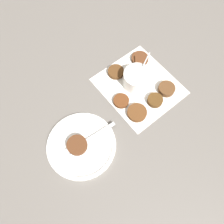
# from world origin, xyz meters

# --- Properties ---
(ground_plane) EXTENTS (4.00, 4.00, 0.00)m
(ground_plane) POSITION_xyz_m (0.00, 0.00, 0.00)
(ground_plane) COLOR #605B56
(napkin) EXTENTS (0.29, 0.27, 0.00)m
(napkin) POSITION_xyz_m (-0.03, -0.02, 0.00)
(napkin) COLOR silver
(napkin) RESTS_ON ground_plane
(sauce_bowl) EXTENTS (0.11, 0.12, 0.11)m
(sauce_bowl) POSITION_xyz_m (-0.01, -0.02, 0.03)
(sauce_bowl) COLOR white
(sauce_bowl) RESTS_ON napkin
(fritter_0) EXTENTS (0.06, 0.06, 0.02)m
(fritter_0) POSITION_xyz_m (-0.12, -0.02, 0.01)
(fritter_0) COLOR #4C3015
(fritter_0) RESTS_ON napkin
(fritter_1) EXTENTS (0.06, 0.06, 0.01)m
(fritter_1) POSITION_xyz_m (-0.04, 0.08, 0.01)
(fritter_1) COLOR #592F16
(fritter_1) RESTS_ON napkin
(fritter_2) EXTENTS (0.07, 0.07, 0.02)m
(fritter_2) POSITION_xyz_m (-0.11, 0.07, 0.01)
(fritter_2) COLOR #583319
(fritter_2) RESTS_ON napkin
(fritter_3) EXTENTS (0.06, 0.06, 0.02)m
(fritter_3) POSITION_xyz_m (-0.11, -0.09, 0.01)
(fritter_3) COLOR #54341D
(fritter_3) RESTS_ON napkin
(fritter_4) EXTENTS (0.07, 0.07, 0.01)m
(fritter_4) POSITION_xyz_m (0.06, -0.10, 0.01)
(fritter_4) COLOR #532E19
(fritter_4) RESTS_ON napkin
(fritter_5) EXTENTS (0.06, 0.06, 0.02)m
(fritter_5) POSITION_xyz_m (0.07, 0.02, 0.01)
(fritter_5) COLOR #4E2F17
(fritter_5) RESTS_ON napkin
(serving_plate) EXTENTS (0.24, 0.24, 0.02)m
(serving_plate) POSITION_xyz_m (-0.09, 0.29, 0.01)
(serving_plate) COLOR white
(serving_plate) RESTS_ON ground_plane
(fritter_on_plate) EXTENTS (0.07, 0.07, 0.02)m
(fritter_on_plate) POSITION_xyz_m (-0.08, 0.31, 0.03)
(fritter_on_plate) COLOR #512D19
(fritter_on_plate) RESTS_ON serving_plate
(fork) EXTENTS (0.03, 0.19, 0.00)m
(fork) POSITION_xyz_m (-0.09, 0.27, 0.02)
(fork) COLOR silver
(fork) RESTS_ON serving_plate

